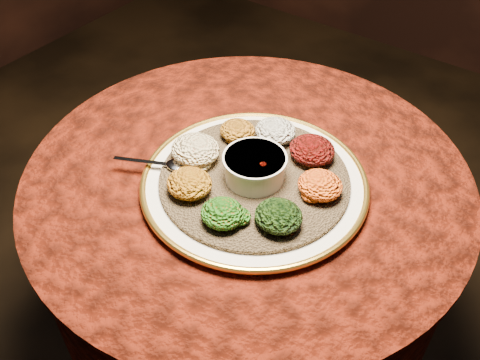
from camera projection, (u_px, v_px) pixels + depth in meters
The scene contains 13 objects.
table at pixel (246, 227), 1.27m from camera, with size 0.96×0.96×0.73m.
platter at pixel (254, 183), 1.10m from camera, with size 0.57×0.57×0.02m.
injera at pixel (254, 179), 1.09m from camera, with size 0.39×0.39×0.01m, color brown.
stew_bowl at pixel (255, 166), 1.07m from camera, with size 0.13×0.13×0.05m.
spoon at pixel (171, 165), 1.11m from camera, with size 0.15×0.08×0.01m.
portion_ayib at pixel (275, 131), 1.17m from camera, with size 0.09×0.09×0.04m, color beige.
portion_kitfo at pixel (312, 150), 1.12m from camera, with size 0.10×0.09×0.05m, color black.
portion_tikil at pixel (320, 185), 1.04m from camera, with size 0.09×0.08×0.04m, color #B9700F.
portion_gomen at pixel (279, 216), 0.98m from camera, with size 0.09×0.09×0.04m, color black.
portion_mixveg at pixel (222, 213), 0.99m from camera, with size 0.08×0.08×0.04m, color #A02A0A.
portion_kik at pixel (189, 183), 1.04m from camera, with size 0.09×0.09×0.04m, color #9D610D.
portion_timatim at pixel (195, 150), 1.11m from camera, with size 0.10×0.10×0.05m, color maroon.
portion_shiro at pixel (237, 130), 1.17m from camera, with size 0.08×0.08×0.04m, color #9D5A13.
Camera 1 is at (0.49, -0.69, 1.50)m, focal length 40.00 mm.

